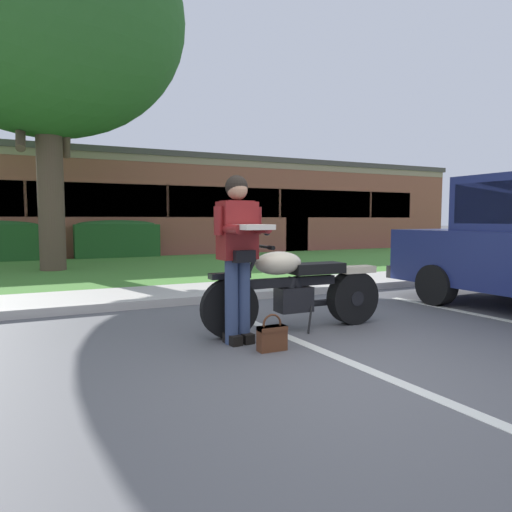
{
  "coord_description": "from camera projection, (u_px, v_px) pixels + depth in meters",
  "views": [
    {
      "loc": [
        -2.27,
        -3.23,
        1.26
      ],
      "look_at": [
        -0.08,
        1.43,
        0.85
      ],
      "focal_mm": 32.07,
      "sensor_mm": 36.0,
      "label": 1
    }
  ],
  "objects": [
    {
      "name": "concrete_walk",
      "position": [
        192.0,
        292.0,
        7.71
      ],
      "size": [
        60.0,
        1.5,
        0.08
      ],
      "primitive_type": "cube",
      "color": "#B7B2A8",
      "rests_on": "ground"
    },
    {
      "name": "brick_building",
      "position": [
        140.0,
        207.0,
        20.14
      ],
      "size": [
        26.07,
        9.88,
        3.63
      ],
      "color": "#93513D",
      "rests_on": "ground"
    },
    {
      "name": "shade_tree",
      "position": [
        45.0,
        18.0,
        10.41
      ],
      "size": [
        6.36,
        6.36,
        8.58
      ],
      "color": "brown",
      "rests_on": "ground"
    },
    {
      "name": "curb_strip",
      "position": [
        208.0,
        299.0,
        6.94
      ],
      "size": [
        60.0,
        0.2,
        0.12
      ],
      "primitive_type": "cube",
      "color": "#B7B2A8",
      "rests_on": "ground"
    },
    {
      "name": "stall_stripe_1",
      "position": [
        335.0,
        356.0,
        4.22
      ],
      "size": [
        0.4,
        4.4,
        0.01
      ],
      "primitive_type": "cube",
      "rotation": [
        0.0,
        0.0,
        0.06
      ],
      "color": "silver",
      "rests_on": "ground"
    },
    {
      "name": "ground_plane",
      "position": [
        334.0,
        365.0,
        3.98
      ],
      "size": [
        140.0,
        140.0,
        0.0
      ],
      "primitive_type": "plane",
      "color": "#565659"
    },
    {
      "name": "rider_person",
      "position": [
        238.0,
        245.0,
        4.59
      ],
      "size": [
        0.53,
        0.6,
        1.7
      ],
      "color": "black",
      "rests_on": "ground"
    },
    {
      "name": "motorcycle",
      "position": [
        302.0,
        288.0,
        5.22
      ],
      "size": [
        2.24,
        0.82,
        1.18
      ],
      "color": "black",
      "rests_on": "ground"
    },
    {
      "name": "grass_lawn",
      "position": [
        142.0,
        268.0,
        11.49
      ],
      "size": [
        60.0,
        6.87,
        0.06
      ],
      "primitive_type": "cube",
      "color": "#478433",
      "rests_on": "ground"
    },
    {
      "name": "hedge_center_left",
      "position": [
        117.0,
        238.0,
        14.73
      ],
      "size": [
        2.6,
        0.9,
        1.24
      ],
      "color": "#235623",
      "rests_on": "ground"
    },
    {
      "name": "handbag",
      "position": [
        272.0,
        336.0,
        4.39
      ],
      "size": [
        0.28,
        0.13,
        0.36
      ],
      "color": "#562D19",
      "rests_on": "ground"
    }
  ]
}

